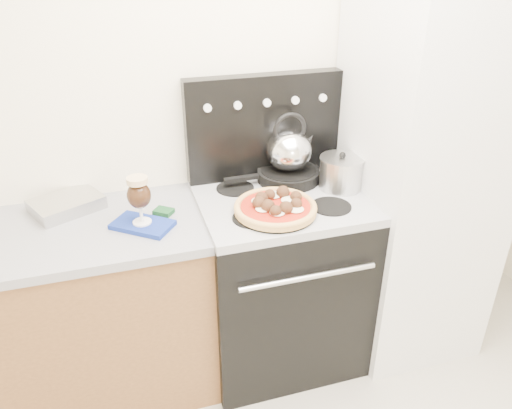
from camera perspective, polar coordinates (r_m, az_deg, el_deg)
name	(u,v)px	position (r m, az deg, el deg)	size (l,w,h in m)	color
room_shell	(364,235)	(1.40, 12.22, -3.45)	(3.52, 3.01, 2.52)	#BBB2A5
base_cabinet	(47,324)	(2.51, -22.78, -12.44)	(1.45, 0.60, 0.86)	brown
countertop	(25,239)	(2.26, -24.87, -3.63)	(1.48, 0.63, 0.04)	#919199
stove_body	(279,282)	(2.55, 2.66, -8.83)	(0.76, 0.65, 0.88)	black
cooktop	(281,201)	(2.30, 2.92, 0.37)	(0.76, 0.65, 0.04)	#ADADB2
backguard	(264,126)	(2.43, 0.88, 8.92)	(0.76, 0.08, 0.50)	black
fridge	(419,175)	(2.56, 18.08, 3.21)	(0.64, 0.68, 1.90)	silver
foil_sheet	(67,204)	(2.37, -20.83, 0.04)	(0.29, 0.21, 0.06)	silver
oven_mitt	(143,225)	(2.14, -12.83, -2.27)	(0.25, 0.14, 0.02)	navy
beer_glass	(140,200)	(2.09, -13.17, 0.49)	(0.10, 0.10, 0.21)	black
pizza_pan	(275,212)	(2.15, 2.22, -0.90)	(0.35, 0.35, 0.01)	black
pizza	(275,206)	(2.14, 2.24, -0.17)	(0.36, 0.36, 0.05)	tan
skillet	(288,175)	(2.45, 3.70, 3.36)	(0.30, 0.30, 0.05)	black
tea_kettle	(289,147)	(2.39, 3.81, 6.59)	(0.22, 0.22, 0.24)	silver
stock_pot	(341,174)	(2.38, 9.68, 3.48)	(0.20, 0.20, 0.15)	silver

